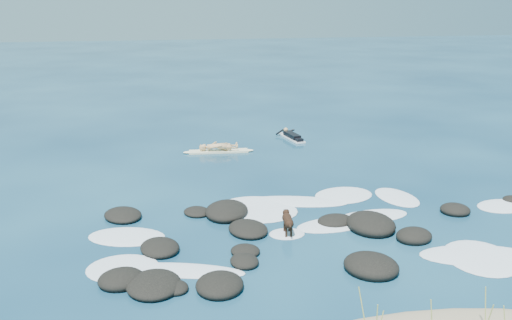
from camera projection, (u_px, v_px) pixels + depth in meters
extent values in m
plane|color=#0A2642|center=(324.00, 217.00, 18.69)|extent=(160.00, 160.00, 0.00)
cylinder|color=#9DAC53|center=(485.00, 309.00, 12.03)|extent=(0.08, 0.13, 1.00)
cylinder|color=#9DAC53|center=(364.00, 315.00, 11.61)|extent=(0.21, 0.28, 1.17)
cylinder|color=#9DAC53|center=(432.00, 317.00, 11.89)|extent=(0.11, 0.09, 0.82)
ellipsoid|color=black|center=(123.00, 215.00, 18.62)|extent=(1.64, 1.78, 0.35)
ellipsoid|color=black|center=(248.00, 229.00, 17.49)|extent=(1.43, 1.67, 0.37)
ellipsoid|color=black|center=(244.00, 261.00, 15.39)|extent=(0.94, 1.04, 0.32)
ellipsoid|color=black|center=(371.00, 266.00, 15.02)|extent=(1.93, 1.98, 0.54)
ellipsoid|color=black|center=(371.00, 224.00, 17.74)|extent=(1.50, 1.81, 0.59)
ellipsoid|color=black|center=(197.00, 212.00, 18.96)|extent=(1.15, 1.21, 0.25)
ellipsoid|color=black|center=(160.00, 248.00, 16.18)|extent=(1.37, 1.52, 0.40)
ellipsoid|color=black|center=(227.00, 211.00, 18.85)|extent=(1.86, 2.13, 0.52)
ellipsoid|color=black|center=(220.00, 285.00, 14.07)|extent=(1.50, 1.60, 0.44)
ellipsoid|color=black|center=(336.00, 221.00, 18.17)|extent=(1.41, 1.25, 0.32)
ellipsoid|color=black|center=(175.00, 288.00, 14.03)|extent=(0.87, 0.92, 0.26)
ellipsoid|color=black|center=(245.00, 251.00, 16.04)|extent=(1.10, 1.12, 0.28)
ellipsoid|color=black|center=(121.00, 279.00, 14.36)|extent=(1.55, 1.52, 0.44)
ellipsoid|color=black|center=(455.00, 210.00, 19.05)|extent=(1.32, 1.32, 0.39)
ellipsoid|color=black|center=(154.00, 285.00, 14.11)|extent=(1.51, 1.68, 0.40)
ellipsoid|color=black|center=(414.00, 236.00, 16.92)|extent=(1.38, 1.28, 0.47)
ellipsoid|color=white|center=(503.00, 206.00, 19.63)|extent=(2.10, 1.59, 0.12)
ellipsoid|color=white|center=(183.00, 271.00, 15.02)|extent=(3.46, 1.83, 0.12)
ellipsoid|color=white|center=(397.00, 197.00, 20.49)|extent=(1.56, 2.32, 0.12)
ellipsoid|color=white|center=(344.00, 195.00, 20.71)|extent=(2.65, 2.33, 0.12)
ellipsoid|color=white|center=(481.00, 258.00, 15.76)|extent=(2.44, 2.75, 0.12)
ellipsoid|color=white|center=(254.00, 207.00, 19.52)|extent=(2.88, 2.59, 0.12)
ellipsoid|color=white|center=(127.00, 237.00, 17.14)|extent=(2.67, 2.06, 0.12)
ellipsoid|color=white|center=(297.00, 202.00, 20.07)|extent=(3.75, 2.09, 0.12)
ellipsoid|color=white|center=(478.00, 256.00, 15.90)|extent=(3.49, 2.00, 0.12)
ellipsoid|color=white|center=(373.00, 216.00, 18.74)|extent=(2.63, 1.40, 0.12)
ellipsoid|color=white|center=(123.00, 268.00, 15.15)|extent=(2.17, 1.96, 0.12)
ellipsoid|color=white|center=(334.00, 225.00, 18.03)|extent=(2.65, 1.53, 0.12)
ellipsoid|color=white|center=(253.00, 210.00, 19.24)|extent=(3.60, 3.13, 0.12)
ellipsoid|color=white|center=(287.00, 234.00, 17.33)|extent=(1.10, 0.90, 0.12)
cube|color=#FDF8CB|center=(219.00, 151.00, 26.40)|extent=(2.75, 0.74, 0.09)
ellipsoid|color=#FDF8CB|center=(248.00, 150.00, 26.57)|extent=(0.56, 0.35, 0.10)
ellipsoid|color=#FDF8CB|center=(189.00, 152.00, 26.23)|extent=(0.56, 0.35, 0.10)
imported|color=tan|center=(218.00, 132.00, 26.14)|extent=(0.46, 0.67, 1.77)
cube|color=white|center=(292.00, 138.00, 28.85)|extent=(0.87, 2.23, 0.08)
ellipsoid|color=white|center=(283.00, 133.00, 29.83)|extent=(0.34, 0.51, 0.08)
cube|color=black|center=(292.00, 135.00, 28.81)|extent=(0.62, 1.38, 0.22)
sphere|color=tan|center=(286.00, 130.00, 29.47)|extent=(0.26, 0.26, 0.23)
cylinder|color=black|center=(280.00, 132.00, 29.54)|extent=(0.51, 0.37, 0.25)
cylinder|color=black|center=(289.00, 131.00, 29.73)|extent=(0.55, 0.21, 0.25)
cube|color=black|center=(298.00, 139.00, 28.16)|extent=(0.43, 0.59, 0.14)
cylinder|color=black|center=(288.00, 221.00, 17.11)|extent=(0.34, 0.60, 0.28)
sphere|color=black|center=(287.00, 217.00, 17.35)|extent=(0.32, 0.32, 0.29)
sphere|color=black|center=(289.00, 224.00, 16.86)|extent=(0.29, 0.29, 0.26)
sphere|color=black|center=(286.00, 212.00, 17.49)|extent=(0.23, 0.23, 0.21)
cone|color=black|center=(285.00, 211.00, 17.61)|extent=(0.12, 0.14, 0.11)
cone|color=black|center=(284.00, 210.00, 17.45)|extent=(0.10, 0.08, 0.10)
cone|color=black|center=(288.00, 210.00, 17.46)|extent=(0.10, 0.08, 0.10)
cylinder|color=black|center=(284.00, 227.00, 17.37)|extent=(0.08, 0.08, 0.38)
cylinder|color=black|center=(289.00, 227.00, 17.39)|extent=(0.08, 0.08, 0.38)
cylinder|color=black|center=(286.00, 233.00, 17.00)|extent=(0.08, 0.08, 0.38)
cylinder|color=black|center=(291.00, 232.00, 17.01)|extent=(0.08, 0.08, 0.38)
cylinder|color=black|center=(290.00, 224.00, 16.73)|extent=(0.08, 0.27, 0.16)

